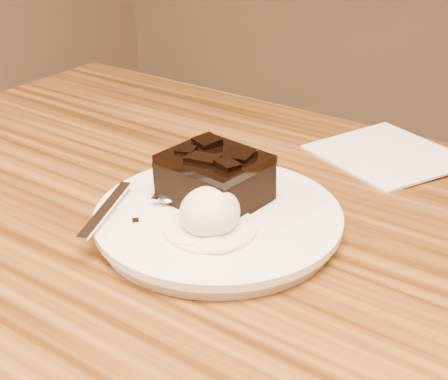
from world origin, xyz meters
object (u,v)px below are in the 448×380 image
Objects in this scene: brownie at (215,181)px; ice_cream_scoop at (210,212)px; napkin at (386,153)px; spoon at (170,194)px; plate at (218,221)px.

brownie is 0.06m from ice_cream_scoop.
napkin is at bearing 80.17° from ice_cream_scoop.
brownie reaches higher than spoon.
brownie is 0.55× the size of spoon.
napkin is (0.07, 0.27, -0.01)m from plate.
spoon is at bearing 159.39° from ice_cream_scoop.
brownie is 0.62× the size of napkin.
ice_cream_scoop is 0.39× the size of napkin.
ice_cream_scoop is at bearing -58.39° from brownie.
napkin is at bearing 76.21° from plate.
plate is 0.04m from brownie.
ice_cream_scoop is 0.35× the size of spoon.
ice_cream_scoop reaches higher than napkin.
plate is at bearing -103.79° from napkin.
brownie is 1.59× the size of ice_cream_scoop.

